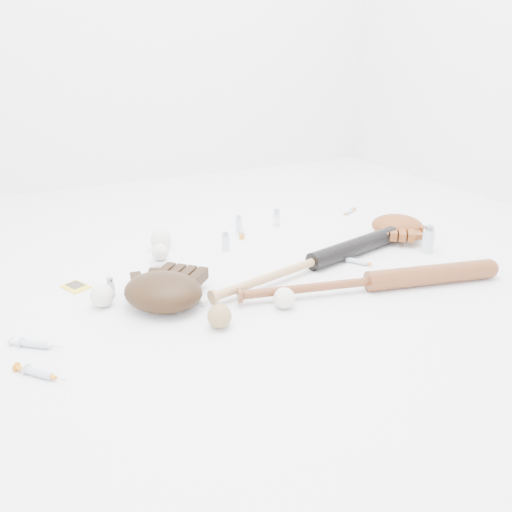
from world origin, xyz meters
name	(u,v)px	position (x,y,z in m)	size (l,w,h in m)	color
bat_dark	(314,261)	(0.21, -0.02, 0.03)	(0.91, 0.07, 0.07)	black
bat_wood	(370,281)	(0.28, -0.23, 0.03)	(0.91, 0.07, 0.07)	brown
glove_dark	(163,291)	(-0.33, -0.04, 0.05)	(0.28, 0.28, 0.10)	black
glove_tan	(397,225)	(0.70, 0.12, 0.04)	(0.25, 0.25, 0.09)	brown
trading_card	(76,287)	(-0.55, 0.21, 0.00)	(0.06, 0.09, 0.00)	yellow
pedestal	(161,265)	(-0.27, 0.22, 0.02)	(0.06, 0.06, 0.04)	white
baseball_on_pedestal	(160,252)	(-0.27, 0.22, 0.06)	(0.06, 0.06, 0.06)	silver
baseball_left	(102,296)	(-0.50, 0.04, 0.04)	(0.07, 0.07, 0.07)	silver
baseball_upper	(161,240)	(-0.21, 0.41, 0.04)	(0.08, 0.08, 0.08)	silver
baseball_mid	(284,298)	(-0.02, -0.21, 0.03)	(0.06, 0.06, 0.06)	silver
baseball_aged	(219,316)	(-0.23, -0.23, 0.03)	(0.07, 0.07, 0.07)	olive
syringe_0	(34,344)	(-0.70, -0.11, 0.01)	(0.16, 0.03, 0.02)	#ADBCC6
syringe_1	(190,299)	(-0.25, -0.05, 0.01)	(0.14, 0.02, 0.02)	#ADBCC6
syringe_2	(242,232)	(0.14, 0.42, 0.01)	(0.16, 0.03, 0.02)	#ADBCC6
syringe_3	(357,261)	(0.38, -0.04, 0.01)	(0.17, 0.03, 0.02)	#ADBCC6
syringe_4	(349,212)	(0.70, 0.45, 0.01)	(0.13, 0.02, 0.02)	#ADBCC6
syringe_5	(39,373)	(-0.70, -0.25, 0.01)	(0.16, 0.03, 0.02)	#ADBCC6
vial_0	(239,224)	(0.14, 0.45, 0.04)	(0.03, 0.03, 0.07)	silver
vial_1	(277,218)	(0.32, 0.45, 0.04)	(0.03, 0.03, 0.07)	silver
vial_2	(226,242)	(0.01, 0.28, 0.04)	(0.03, 0.03, 0.07)	silver
vial_3	(428,239)	(0.68, -0.07, 0.05)	(0.04, 0.04, 0.10)	silver
vial_4	(111,287)	(-0.46, 0.09, 0.03)	(0.02, 0.02, 0.06)	silver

